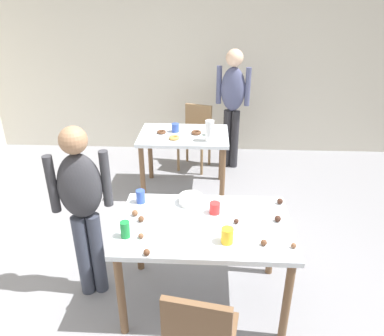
# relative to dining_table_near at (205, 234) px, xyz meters

# --- Properties ---
(ground_plane) EXTENTS (6.40, 6.40, 0.00)m
(ground_plane) POSITION_rel_dining_table_near_xyz_m (-0.14, 0.02, -0.66)
(ground_plane) COLOR gray
(wall_back) EXTENTS (6.40, 0.10, 2.60)m
(wall_back) POSITION_rel_dining_table_near_xyz_m (-0.14, 3.22, 0.64)
(wall_back) COLOR beige
(wall_back) RESTS_ON ground_plane
(dining_table_near) EXTENTS (1.28, 0.82, 0.75)m
(dining_table_near) POSITION_rel_dining_table_near_xyz_m (0.00, 0.00, 0.00)
(dining_table_near) COLOR silver
(dining_table_near) RESTS_ON ground_plane
(dining_table_far) EXTENTS (1.05, 0.72, 0.75)m
(dining_table_far) POSITION_rel_dining_table_near_xyz_m (-0.28, 1.83, -0.02)
(dining_table_far) COLOR silver
(dining_table_far) RESTS_ON ground_plane
(chair_far_table) EXTENTS (0.50, 0.50, 0.87)m
(chair_far_table) POSITION_rel_dining_table_near_xyz_m (-0.17, 2.54, -0.16)
(chair_far_table) COLOR olive
(chair_far_table) RESTS_ON ground_plane
(person_girl_near) EXTENTS (0.45, 0.28, 1.47)m
(person_girl_near) POSITION_rel_dining_table_near_xyz_m (-0.92, 0.06, 0.22)
(person_girl_near) COLOR #383D4C
(person_girl_near) RESTS_ON ground_plane
(person_adult_far) EXTENTS (0.45, 0.27, 1.62)m
(person_adult_far) POSITION_rel_dining_table_near_xyz_m (0.31, 2.55, 0.33)
(person_adult_far) COLOR #28282D
(person_adult_far) RESTS_ON ground_plane
(mixing_bowl) EXTENTS (0.19, 0.19, 0.07)m
(mixing_bowl) POSITION_rel_dining_table_near_xyz_m (-0.12, 0.28, 0.13)
(mixing_bowl) COLOR white
(mixing_bowl) RESTS_ON dining_table_near
(soda_can) EXTENTS (0.07, 0.07, 0.12)m
(soda_can) POSITION_rel_dining_table_near_xyz_m (-0.55, -0.19, 0.15)
(soda_can) COLOR #198438
(soda_can) RESTS_ON dining_table_near
(fork_near) EXTENTS (0.17, 0.02, 0.01)m
(fork_near) POSITION_rel_dining_table_near_xyz_m (0.41, -0.01, 0.10)
(fork_near) COLOR silver
(fork_near) RESTS_ON dining_table_near
(cup_near_0) EXTENTS (0.08, 0.08, 0.11)m
(cup_near_0) POSITION_rel_dining_table_near_xyz_m (0.16, -0.22, 0.15)
(cup_near_0) COLOR yellow
(cup_near_0) RESTS_ON dining_table_near
(cup_near_1) EXTENTS (0.07, 0.07, 0.11)m
(cup_near_1) POSITION_rel_dining_table_near_xyz_m (-0.52, 0.27, 0.15)
(cup_near_1) COLOR #3351B2
(cup_near_1) RESTS_ON dining_table_near
(cup_near_2) EXTENTS (0.08, 0.08, 0.09)m
(cup_near_2) POSITION_rel_dining_table_near_xyz_m (0.07, 0.14, 0.14)
(cup_near_2) COLOR red
(cup_near_2) RESTS_ON dining_table_near
(cake_ball_0) EXTENTS (0.04, 0.04, 0.04)m
(cake_ball_0) POSITION_rel_dining_table_near_xyz_m (0.60, -0.25, 0.11)
(cake_ball_0) COLOR brown
(cake_ball_0) RESTS_ON dining_table_near
(cake_ball_1) EXTENTS (0.05, 0.05, 0.05)m
(cake_ball_1) POSITION_rel_dining_table_near_xyz_m (0.60, 0.30, 0.12)
(cake_ball_1) COLOR #3D2319
(cake_ball_1) RESTS_ON dining_table_near
(cake_ball_2) EXTENTS (0.04, 0.04, 0.04)m
(cake_ball_2) POSITION_rel_dining_table_near_xyz_m (0.40, -0.24, 0.12)
(cake_ball_2) COLOR brown
(cake_ball_2) RESTS_ON dining_table_near
(cake_ball_3) EXTENTS (0.04, 0.04, 0.04)m
(cake_ball_3) POSITION_rel_dining_table_near_xyz_m (-0.44, -0.20, 0.11)
(cake_ball_3) COLOR brown
(cake_ball_3) RESTS_ON dining_table_near
(cake_ball_4) EXTENTS (0.04, 0.04, 0.04)m
(cake_ball_4) POSITION_rel_dining_table_near_xyz_m (-0.47, -0.00, 0.12)
(cake_ball_4) COLOR brown
(cake_ball_4) RESTS_ON dining_table_near
(cake_ball_5) EXTENTS (0.05, 0.05, 0.05)m
(cake_ball_5) POSITION_rel_dining_table_near_xyz_m (0.54, 0.05, 0.12)
(cake_ball_5) COLOR #3D2319
(cake_ball_5) RESTS_ON dining_table_near
(cake_ball_6) EXTENTS (0.05, 0.05, 0.05)m
(cake_ball_6) POSITION_rel_dining_table_near_xyz_m (-0.37, -0.38, 0.12)
(cake_ball_6) COLOR brown
(cake_ball_6) RESTS_ON dining_table_near
(cake_ball_7) EXTENTS (0.05, 0.05, 0.05)m
(cake_ball_7) POSITION_rel_dining_table_near_xyz_m (-0.53, 0.08, 0.12)
(cake_ball_7) COLOR brown
(cake_ball_7) RESTS_ON dining_table_near
(cake_ball_8) EXTENTS (0.04, 0.04, 0.04)m
(cake_ball_8) POSITION_rel_dining_table_near_xyz_m (0.23, 0.01, 0.11)
(cake_ball_8) COLOR #3D2319
(cake_ball_8) RESTS_ON dining_table_near
(pitcher_far) EXTENTS (0.10, 0.10, 0.24)m
(pitcher_far) POSITION_rel_dining_table_near_xyz_m (0.02, 1.62, 0.21)
(pitcher_far) COLOR white
(pitcher_far) RESTS_ON dining_table_far
(cup_far_0) EXTENTS (0.09, 0.09, 0.10)m
(cup_far_0) POSITION_rel_dining_table_near_xyz_m (0.03, 1.81, 0.14)
(cup_far_0) COLOR green
(cup_far_0) RESTS_ON dining_table_far
(cup_far_1) EXTENTS (0.09, 0.09, 0.10)m
(cup_far_1) POSITION_rel_dining_table_near_xyz_m (-0.39, 1.90, 0.14)
(cup_far_1) COLOR #3351B2
(cup_far_1) RESTS_ON dining_table_far
(donut_far_0) EXTENTS (0.12, 0.12, 0.04)m
(donut_far_0) POSITION_rel_dining_table_near_xyz_m (-0.13, 1.84, 0.11)
(donut_far_0) COLOR brown
(donut_far_0) RESTS_ON dining_table_far
(donut_far_1) EXTENTS (0.11, 0.11, 0.03)m
(donut_far_1) POSITION_rel_dining_table_near_xyz_m (-0.55, 1.84, 0.11)
(donut_far_1) COLOR brown
(donut_far_1) RESTS_ON dining_table_far
(donut_far_2) EXTENTS (0.12, 0.12, 0.04)m
(donut_far_2) POSITION_rel_dining_table_near_xyz_m (-0.38, 1.66, 0.11)
(donut_far_2) COLOR gold
(donut_far_2) RESTS_ON dining_table_far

